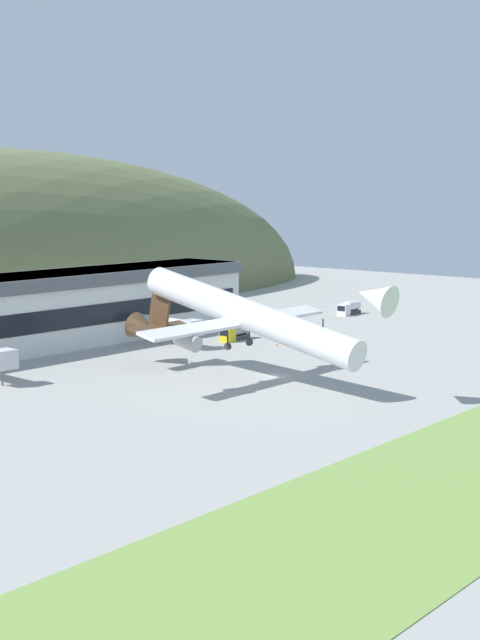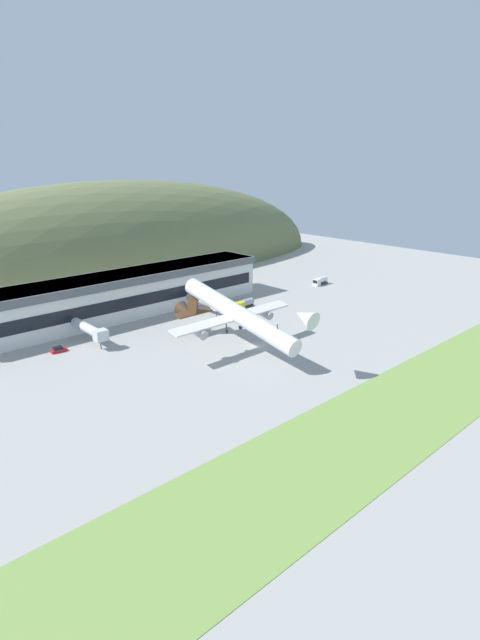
# 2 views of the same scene
# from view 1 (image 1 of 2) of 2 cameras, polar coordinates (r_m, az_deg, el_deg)

# --- Properties ---
(ground_plane) EXTENTS (336.77, 336.77, 0.00)m
(ground_plane) POSITION_cam_1_polar(r_m,az_deg,el_deg) (138.62, 2.28, -3.63)
(ground_plane) COLOR #9E9E99
(terminal_building) EXTENTS (102.58, 16.20, 13.61)m
(terminal_building) POSITION_cam_1_polar(r_m,az_deg,el_deg) (164.29, -13.80, 0.72)
(terminal_building) COLOR white
(terminal_building) RESTS_ON ground_plane
(jetway_1) EXTENTS (3.38, 16.09, 5.43)m
(jetway_1) POSITION_cam_1_polar(r_m,az_deg,el_deg) (165.59, -4.51, -0.31)
(jetway_1) COLOR silver
(jetway_1) RESTS_ON ground_plane
(cargo_airplane) EXTENTS (38.28, 50.23, 14.25)m
(cargo_airplane) POSITION_cam_1_polar(r_m,az_deg,el_deg) (132.90, 0.22, 0.24)
(cargo_airplane) COLOR silver
(fuel_truck) EXTENTS (7.05, 2.76, 3.21)m
(fuel_truck) POSITION_cam_1_polar(r_m,az_deg,el_deg) (172.10, -0.31, -0.79)
(fuel_truck) COLOR gold
(fuel_truck) RESTS_ON ground_plane
(box_truck) EXTENTS (7.20, 2.58, 3.15)m
(box_truck) POSITION_cam_1_polar(r_m,az_deg,el_deg) (209.32, 7.01, 0.75)
(box_truck) COLOR silver
(box_truck) RESTS_ON ground_plane
(traffic_cone_0) EXTENTS (0.52, 0.52, 0.58)m
(traffic_cone_0) POSITION_cam_1_polar(r_m,az_deg,el_deg) (163.89, -0.64, -1.69)
(traffic_cone_0) COLOR orange
(traffic_cone_0) RESTS_ON ground_plane
(traffic_cone_1) EXTENTS (0.52, 0.52, 0.58)m
(traffic_cone_1) POSITION_cam_1_polar(r_m,az_deg,el_deg) (166.05, 2.37, -1.56)
(traffic_cone_1) COLOR orange
(traffic_cone_1) RESTS_ON ground_plane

